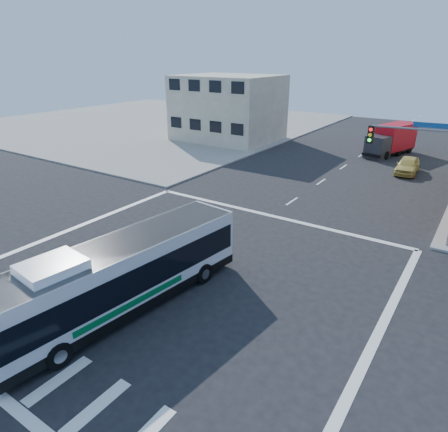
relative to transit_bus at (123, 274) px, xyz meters
The scene contains 7 objects.
ground 4.08m from the transit_bus, 86.48° to the left, with size 120.00×120.00×0.00m, color black.
sidewalk_nw 52.06m from the transit_bus, 131.94° to the left, with size 50.00×50.00×0.15m, color gray.
building_west 37.71m from the transit_bus, 116.49° to the left, with size 12.06×10.06×8.00m.
signal_mast_ne 17.40m from the transit_bus, 56.99° to the left, with size 7.91×1.13×8.07m.
transit_bus is the anchor object (origin of this frame).
box_truck 36.78m from the transit_bus, 85.75° to the left, with size 4.14×7.61×3.29m.
parked_car 30.39m from the transit_bus, 78.87° to the left, with size 1.82×4.53×1.54m, color #D0C05B.
Camera 1 is at (11.63, -13.59, 10.40)m, focal length 32.00 mm.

